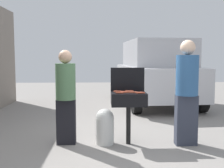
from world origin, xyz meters
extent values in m
plane|color=gray|center=(0.00, 0.00, 0.00)|extent=(24.00, 24.00, 0.00)
cylinder|color=black|center=(0.24, 0.08, 0.34)|extent=(0.08, 0.08, 0.68)
cube|color=black|center=(0.24, 0.08, 0.79)|extent=(0.60, 0.44, 0.22)
cube|color=black|center=(0.24, 0.30, 1.11)|extent=(0.60, 0.05, 0.42)
cylinder|color=#B74C33|center=(0.27, 0.17, 0.91)|extent=(0.13, 0.03, 0.03)
cylinder|color=#C6593D|center=(0.26, 0.21, 0.91)|extent=(0.13, 0.04, 0.03)
cylinder|color=#AD4228|center=(0.07, -0.04, 0.91)|extent=(0.13, 0.04, 0.03)
cylinder|color=#AD4228|center=(0.43, -0.06, 0.91)|extent=(0.13, 0.04, 0.03)
cylinder|color=#B74C33|center=(0.17, 0.01, 0.91)|extent=(0.13, 0.03, 0.03)
cylinder|color=#B74C33|center=(0.15, 0.10, 0.91)|extent=(0.13, 0.03, 0.03)
cylinder|color=#C6593D|center=(0.05, 0.15, 0.91)|extent=(0.13, 0.03, 0.03)
cylinder|color=#C6593D|center=(0.30, 0.02, 0.91)|extent=(0.13, 0.03, 0.03)
cylinder|color=#C6593D|center=(0.40, -0.03, 0.91)|extent=(0.13, 0.03, 0.03)
cylinder|color=silver|center=(-0.17, 0.09, 0.23)|extent=(0.32, 0.32, 0.46)
sphere|color=silver|center=(-0.17, 0.09, 0.46)|extent=(0.31, 0.31, 0.31)
cube|color=black|center=(-0.84, 0.12, 0.39)|extent=(0.33, 0.18, 0.78)
cylinder|color=#4C724C|center=(-0.84, 0.12, 1.09)|extent=(0.34, 0.34, 0.62)
sphere|color=tan|center=(-0.84, 0.12, 1.51)|extent=(0.23, 0.23, 0.23)
cube|color=#333847|center=(1.22, -0.01, 0.43)|extent=(0.36, 0.20, 0.86)
cylinder|color=#2D598C|center=(1.22, -0.01, 1.20)|extent=(0.38, 0.38, 0.68)
sphere|color=beige|center=(1.22, -0.01, 1.67)|extent=(0.25, 0.25, 0.25)
cube|color=#B7B7BC|center=(1.50, 4.27, 0.77)|extent=(2.19, 4.52, 0.90)
cube|color=#B7B7BC|center=(1.51, 4.07, 1.62)|extent=(1.93, 2.71, 0.80)
cylinder|color=black|center=(2.50, 2.79, 0.32)|extent=(0.26, 0.65, 0.64)
cylinder|color=black|center=(0.70, 2.67, 0.32)|extent=(0.26, 0.65, 0.64)
cylinder|color=black|center=(2.29, 5.87, 0.32)|extent=(0.26, 0.65, 0.64)
cylinder|color=black|center=(0.49, 5.74, 0.32)|extent=(0.26, 0.65, 0.64)
camera|label=1|loc=(-0.23, -4.65, 1.50)|focal=44.76mm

